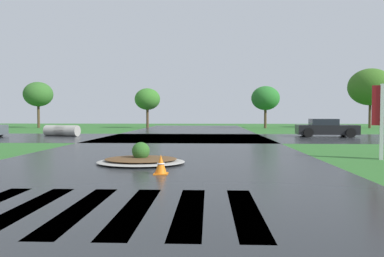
{
  "coord_description": "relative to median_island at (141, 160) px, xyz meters",
  "views": [
    {
      "loc": [
        1.66,
        -2.07,
        1.56
      ],
      "look_at": [
        1.16,
        9.28,
        1.13
      ],
      "focal_mm": 36.07,
      "sensor_mm": 36.0,
      "label": 1
    }
  ],
  "objects": [
    {
      "name": "car_dark_suv",
      "position": [
        10.18,
        14.86,
        0.45
      ],
      "size": [
        4.13,
        2.36,
        1.23
      ],
      "rotation": [
        0.0,
        0.0,
        -0.08
      ],
      "color": "black",
      "rests_on": "ground"
    },
    {
      "name": "crosswalk_stripes",
      "position": [
        0.48,
        -5.79,
        -0.13
      ],
      "size": [
        4.95,
        3.29,
        0.01
      ],
      "color": "white",
      "rests_on": "ground"
    },
    {
      "name": "asphalt_cross_road",
      "position": [
        0.48,
        13.22,
        -0.13
      ],
      "size": [
        90.0,
        9.79,
        0.01
      ],
      "primitive_type": "cube",
      "color": "#232628",
      "rests_on": "ground"
    },
    {
      "name": "median_island",
      "position": [
        0.0,
        0.0,
        0.0
      ],
      "size": [
        2.77,
        2.39,
        0.68
      ],
      "color": "#9E9B93",
      "rests_on": "ground"
    },
    {
      "name": "asphalt_roadway",
      "position": [
        0.48,
        0.09,
        -0.13
      ],
      "size": [
        10.88,
        80.0,
        0.01
      ],
      "primitive_type": "cube",
      "color": "#232628",
      "rests_on": "ground"
    },
    {
      "name": "traffic_cone",
      "position": [
        0.89,
        -2.1,
        0.11
      ],
      "size": [
        0.36,
        0.36,
        0.51
      ],
      "color": "orange",
      "rests_on": "ground"
    },
    {
      "name": "background_treeline",
      "position": [
        8.83,
        31.15,
        3.93
      ],
      "size": [
        40.99,
        4.81,
        6.58
      ],
      "color": "#4C3823",
      "rests_on": "ground"
    },
    {
      "name": "drainage_pipe_stack",
      "position": [
        -8.25,
        14.76,
        0.26
      ],
      "size": [
        2.69,
        1.39,
        0.77
      ],
      "color": "#9E9B93",
      "rests_on": "ground"
    }
  ]
}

